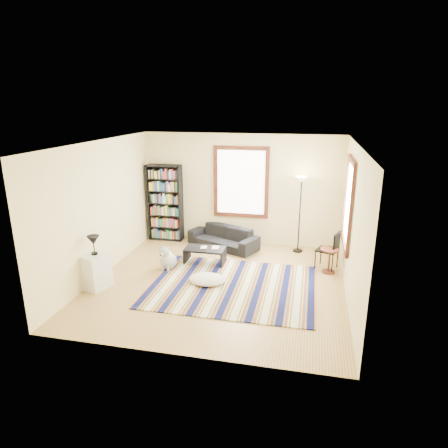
% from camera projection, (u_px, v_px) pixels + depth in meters
% --- Properties ---
extents(floor, '(5.00, 5.00, 0.10)m').
position_uv_depth(floor, '(219.00, 285.00, 8.16)').
color(floor, tan).
rests_on(floor, ground).
extents(ceiling, '(5.00, 5.00, 0.10)m').
position_uv_depth(ceiling, '(218.00, 141.00, 7.30)').
color(ceiling, white).
rests_on(ceiling, floor).
extents(wall_back, '(5.00, 0.10, 2.80)m').
position_uv_depth(wall_back, '(241.00, 189.00, 10.11)').
color(wall_back, beige).
rests_on(wall_back, floor).
extents(wall_front, '(5.00, 0.10, 2.80)m').
position_uv_depth(wall_front, '(175.00, 268.00, 5.35)').
color(wall_front, beige).
rests_on(wall_front, floor).
extents(wall_left, '(0.10, 5.00, 2.80)m').
position_uv_depth(wall_left, '(99.00, 209.00, 8.26)').
color(wall_left, beige).
rests_on(wall_left, floor).
extents(wall_right, '(0.10, 5.00, 2.80)m').
position_uv_depth(wall_right, '(356.00, 225.00, 7.21)').
color(wall_right, beige).
rests_on(wall_right, floor).
extents(window_back, '(1.20, 0.06, 1.60)m').
position_uv_depth(window_back, '(241.00, 182.00, 9.98)').
color(window_back, white).
rests_on(window_back, wall_back).
extents(window_right, '(0.06, 1.20, 1.60)m').
position_uv_depth(window_right, '(349.00, 204.00, 7.91)').
color(window_right, white).
rests_on(window_right, wall_right).
extents(rug, '(3.27, 2.61, 0.02)m').
position_uv_depth(rug, '(233.00, 286.00, 7.97)').
color(rug, '#0C1240').
rests_on(rug, floor).
extents(sofa, '(1.92, 1.35, 0.52)m').
position_uv_depth(sofa, '(223.00, 237.00, 10.05)').
color(sofa, black).
rests_on(sofa, floor).
extents(bookshelf, '(0.90, 0.30, 2.00)m').
position_uv_depth(bookshelf, '(165.00, 203.00, 10.42)').
color(bookshelf, black).
rests_on(bookshelf, floor).
extents(coffee_table, '(1.03, 0.83, 0.36)m').
position_uv_depth(coffee_table, '(205.00, 255.00, 9.08)').
color(coffee_table, black).
rests_on(coffee_table, floor).
extents(book_a, '(0.21, 0.17, 0.02)m').
position_uv_depth(book_a, '(201.00, 247.00, 9.05)').
color(book_a, beige).
rests_on(book_a, coffee_table).
extents(book_b, '(0.23, 0.18, 0.02)m').
position_uv_depth(book_b, '(212.00, 247.00, 9.04)').
color(book_b, beige).
rests_on(book_b, coffee_table).
extents(floor_cushion, '(0.85, 0.71, 0.19)m').
position_uv_depth(floor_cushion, '(207.00, 279.00, 8.07)').
color(floor_cushion, beige).
rests_on(floor_cushion, floor).
extents(floor_lamp, '(0.39, 0.39, 1.86)m').
position_uv_depth(floor_lamp, '(300.00, 215.00, 9.57)').
color(floor_lamp, black).
rests_on(floor_lamp, floor).
extents(side_table, '(0.50, 0.50, 0.54)m').
position_uv_depth(side_table, '(329.00, 261.00, 8.55)').
color(side_table, '#4A1F12').
rests_on(side_table, floor).
extents(folding_chair, '(0.53, 0.52, 0.86)m').
position_uv_depth(folding_chair, '(327.00, 250.00, 8.71)').
color(folding_chair, black).
rests_on(folding_chair, floor).
extents(white_cabinet, '(0.51, 0.59, 0.70)m').
position_uv_depth(white_cabinet, '(96.00, 271.00, 7.83)').
color(white_cabinet, silver).
rests_on(white_cabinet, floor).
extents(table_lamp, '(0.25, 0.25, 0.38)m').
position_uv_depth(table_lamp, '(94.00, 245.00, 7.68)').
color(table_lamp, black).
rests_on(table_lamp, white_cabinet).
extents(dog, '(0.46, 0.61, 0.57)m').
position_uv_depth(dog, '(168.00, 256.00, 8.75)').
color(dog, '#B1B1B1').
rests_on(dog, floor).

